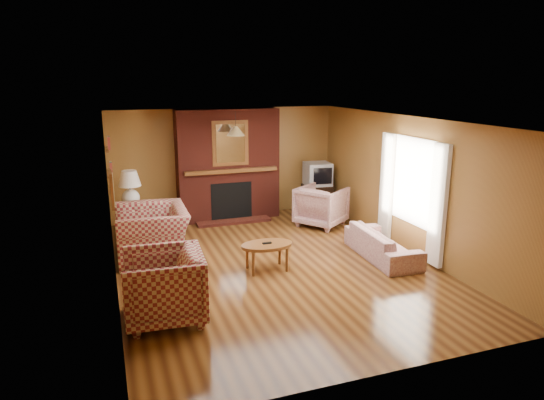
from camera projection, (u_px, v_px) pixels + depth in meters
name	position (u px, v px, depth m)	size (l,w,h in m)	color
floor	(274.00, 265.00, 8.06)	(6.50, 6.50, 0.00)	#43230E
ceiling	(274.00, 120.00, 7.48)	(6.50, 6.50, 0.00)	silver
wall_back	(225.00, 163.00, 10.74)	(6.50, 6.50, 0.00)	olive
wall_front	(384.00, 268.00, 4.80)	(6.50, 6.50, 0.00)	olive
wall_left	(111.00, 209.00, 6.97)	(6.50, 6.50, 0.00)	olive
wall_right	(407.00, 184.00, 8.57)	(6.50, 6.50, 0.00)	olive
fireplace	(228.00, 166.00, 10.50)	(2.20, 0.82, 2.40)	#541A12
window_right	(411.00, 191.00, 8.39)	(0.10, 1.85, 2.00)	beige
bookshelf	(109.00, 157.00, 8.61)	(0.09, 0.55, 0.71)	brown
botanical_print	(112.00, 190.00, 6.62)	(0.05, 0.40, 0.50)	brown
pendant_light	(236.00, 131.00, 9.68)	(0.36, 0.36, 0.48)	black
plaid_loveseat	(152.00, 233.00, 8.35)	(1.35, 1.18, 0.88)	maroon
plaid_armchair	(164.00, 286.00, 6.15)	(0.98, 1.01, 0.92)	maroon
floral_sofa	(382.00, 243.00, 8.38)	(1.71, 0.67, 0.50)	beige
floral_armchair	(321.00, 206.00, 10.17)	(0.89, 0.92, 0.83)	beige
coffee_table	(267.00, 247.00, 7.78)	(0.84, 0.52, 0.47)	brown
side_table	(132.00, 221.00, 9.56)	(0.44, 0.44, 0.59)	brown
table_lamp	(130.00, 187.00, 9.39)	(0.43, 0.43, 0.71)	silver
tv_stand	(317.00, 198.00, 11.20)	(0.59, 0.54, 0.65)	black
crt_tv	(318.00, 174.00, 11.06)	(0.60, 0.60, 0.52)	#9EA1A6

